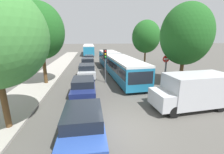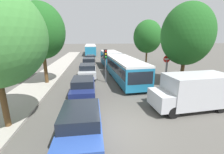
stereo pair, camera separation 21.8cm
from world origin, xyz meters
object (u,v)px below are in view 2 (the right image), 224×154
at_px(white_van, 193,91).
at_px(tree_left_mid, 41,31).
at_px(tree_right_mid, 148,37).
at_px(tree_right_near, 187,35).
at_px(queued_car_graphite, 91,59).
at_px(articulated_bus, 117,63).
at_px(traffic_light, 106,58).
at_px(queued_car_navy, 83,87).
at_px(queued_car_blue, 81,123).
at_px(queued_car_silver, 88,71).
at_px(direction_sign_post, 168,56).
at_px(city_bus_rear, 91,49).
at_px(queued_car_black, 89,63).
at_px(no_entry_sign, 166,65).

distance_m(white_van, tree_left_mid, 13.56).
distance_m(tree_left_mid, tree_right_mid, 16.84).
height_order(tree_right_near, tree_right_mid, tree_right_near).
bearing_deg(tree_right_mid, queued_car_graphite, 162.00).
height_order(articulated_bus, tree_right_mid, tree_right_mid).
relative_size(traffic_light, tree_right_near, 0.44).
xyz_separation_m(queued_car_navy, white_van, (7.16, -3.20, 0.50)).
distance_m(articulated_bus, queued_car_blue, 13.16).
xyz_separation_m(queued_car_blue, white_van, (6.96, 2.09, 0.48)).
distance_m(queued_car_silver, direction_sign_post, 9.21).
xyz_separation_m(city_bus_rear, tree_right_mid, (9.71, -17.01, 3.17)).
bearing_deg(white_van, queued_car_graphite, -75.46).
relative_size(queued_car_black, white_van, 0.85).
bearing_deg(queued_car_silver, white_van, -142.37).
bearing_deg(tree_right_near, queued_car_silver, 157.90).
height_order(articulated_bus, queued_car_black, articulated_bus).
height_order(queued_car_navy, tree_right_mid, tree_right_mid).
bearing_deg(city_bus_rear, traffic_light, -176.73).
relative_size(queued_car_silver, direction_sign_post, 1.24).
relative_size(queued_car_black, tree_right_near, 0.57).
bearing_deg(no_entry_sign, queued_car_silver, -112.65).
distance_m(city_bus_rear, direction_sign_post, 27.76).
bearing_deg(queued_car_graphite, no_entry_sign, -151.25).
relative_size(tree_left_mid, tree_right_mid, 1.05).
bearing_deg(traffic_light, tree_right_near, 69.36).
xyz_separation_m(articulated_bus, white_van, (3.22, -10.51, -0.13)).
bearing_deg(queued_car_navy, queued_car_silver, -1.92).
height_order(white_van, tree_right_near, tree_right_near).
distance_m(queued_car_navy, queued_car_graphite, 16.42).
relative_size(queued_car_silver, traffic_light, 1.31).
distance_m(traffic_light, tree_right_mid, 12.83).
height_order(city_bus_rear, traffic_light, traffic_light).
distance_m(queued_car_black, tree_right_mid, 10.68).
bearing_deg(queued_car_blue, city_bus_rear, -0.31).
relative_size(traffic_light, direction_sign_post, 0.94).
height_order(queued_car_blue, tree_right_near, tree_right_near).
bearing_deg(queued_car_blue, queued_car_black, -0.18).
height_order(direction_sign_post, tree_left_mid, tree_left_mid).
distance_m(traffic_light, direction_sign_post, 6.97).
relative_size(articulated_bus, direction_sign_post, 4.47).
relative_size(traffic_light, no_entry_sign, 1.21).
distance_m(queued_car_blue, queued_car_black, 16.63).
relative_size(queued_car_blue, traffic_light, 1.28).
bearing_deg(direction_sign_post, queued_car_blue, 60.79).
relative_size(traffic_light, tree_left_mid, 0.44).
distance_m(queued_car_silver, white_van, 11.40).
bearing_deg(articulated_bus, city_bus_rear, -174.87).
distance_m(articulated_bus, queued_car_black, 5.54).
height_order(queued_car_navy, queued_car_silver, queued_car_silver).
distance_m(queued_car_silver, tree_left_mid, 6.28).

